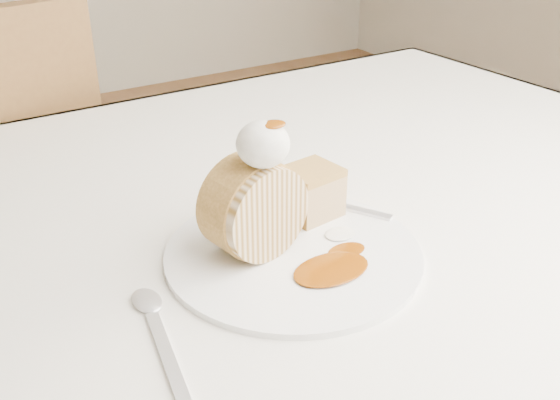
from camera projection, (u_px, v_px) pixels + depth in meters
table at (249, 265)px, 0.80m from camera, size 1.40×0.90×0.75m
plate at (293, 253)px, 0.65m from camera, size 0.30×0.30×0.01m
roulade_slice at (254, 208)px, 0.63m from camera, size 0.11×0.07×0.10m
cake_chunk at (311, 195)px, 0.71m from camera, size 0.07×0.06×0.05m
whipped_cream at (263, 144)px, 0.59m from camera, size 0.05×0.05×0.05m
caramel_drizzle at (273, 119)px, 0.58m from camera, size 0.03×0.02×0.01m
caramel_pool at (331, 269)px, 0.62m from camera, size 0.09×0.06×0.00m
fork at (345, 207)px, 0.73m from camera, size 0.10×0.15×0.00m
spoon at (168, 357)px, 0.52m from camera, size 0.05×0.15×0.00m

